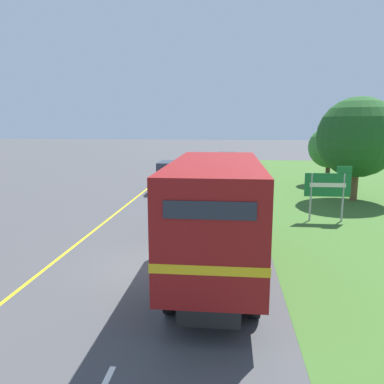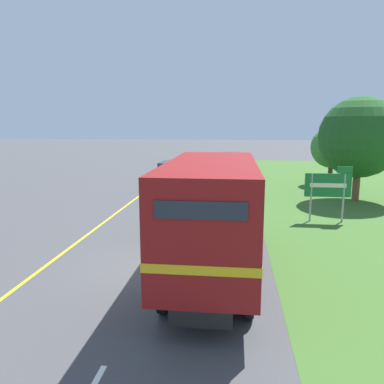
% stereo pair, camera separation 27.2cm
% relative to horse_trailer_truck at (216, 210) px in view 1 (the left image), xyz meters
% --- Properties ---
extents(ground_plane, '(200.00, 200.00, 0.00)m').
position_rel_horse_trailer_truck_xyz_m(ground_plane, '(-1.80, 0.30, -2.01)').
color(ground_plane, '#444447').
extents(edge_line_yellow, '(0.12, 53.82, 0.01)m').
position_rel_horse_trailer_truck_xyz_m(edge_line_yellow, '(-5.50, 10.77, -2.01)').
color(edge_line_yellow, yellow).
rests_on(edge_line_yellow, ground).
extents(centre_dash_near, '(0.12, 2.60, 0.01)m').
position_rel_horse_trailer_truck_xyz_m(centre_dash_near, '(-1.80, 0.46, -2.01)').
color(centre_dash_near, white).
rests_on(centre_dash_near, ground).
extents(centre_dash_mid_a, '(0.12, 2.60, 0.01)m').
position_rel_horse_trailer_truck_xyz_m(centre_dash_mid_a, '(-1.80, 7.06, -2.01)').
color(centre_dash_mid_a, white).
rests_on(centre_dash_mid_a, ground).
extents(centre_dash_mid_b, '(0.12, 2.60, 0.01)m').
position_rel_horse_trailer_truck_xyz_m(centre_dash_mid_b, '(-1.80, 13.66, -2.01)').
color(centre_dash_mid_b, white).
rests_on(centre_dash_mid_b, ground).
extents(centre_dash_far, '(0.12, 2.60, 0.01)m').
position_rel_horse_trailer_truck_xyz_m(centre_dash_far, '(-1.80, 20.26, -2.01)').
color(centre_dash_far, white).
rests_on(centre_dash_far, ground).
extents(centre_dash_farthest, '(0.12, 2.60, 0.01)m').
position_rel_horse_trailer_truck_xyz_m(centre_dash_farthest, '(-1.80, 26.86, -2.01)').
color(centre_dash_farthest, white).
rests_on(centre_dash_farthest, ground).
extents(horse_trailer_truck, '(2.43, 8.92, 3.59)m').
position_rel_horse_trailer_truck_xyz_m(horse_trailer_truck, '(0.00, 0.00, 0.00)').
color(horse_trailer_truck, black).
rests_on(horse_trailer_truck, ground).
extents(lead_car_white, '(1.80, 4.50, 2.03)m').
position_rel_horse_trailer_truck_xyz_m(lead_car_white, '(-3.71, 14.59, -1.00)').
color(lead_car_white, black).
rests_on(lead_car_white, ground).
extents(lead_car_red_ahead, '(1.80, 4.14, 2.01)m').
position_rel_horse_trailer_truck_xyz_m(lead_car_red_ahead, '(0.17, 23.67, -1.01)').
color(lead_car_red_ahead, black).
rests_on(lead_car_red_ahead, ground).
extents(highway_sign, '(2.14, 0.09, 2.66)m').
position_rel_horse_trailer_truck_xyz_m(highway_sign, '(5.08, 6.91, -0.31)').
color(highway_sign, '#9E9EA3').
rests_on(highway_sign, ground).
extents(roadside_tree_near, '(4.78, 4.78, 6.22)m').
position_rel_horse_trailer_truck_xyz_m(roadside_tree_near, '(7.97, 12.21, 1.81)').
color(roadside_tree_near, brown).
rests_on(roadside_tree_near, ground).
extents(roadside_tree_mid, '(3.14, 3.14, 4.44)m').
position_rel_horse_trailer_truck_xyz_m(roadside_tree_mid, '(7.95, 18.43, 0.85)').
color(roadside_tree_mid, '#4C3823').
rests_on(roadside_tree_mid, ground).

